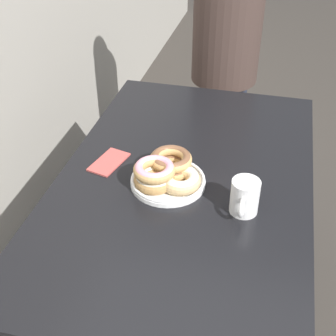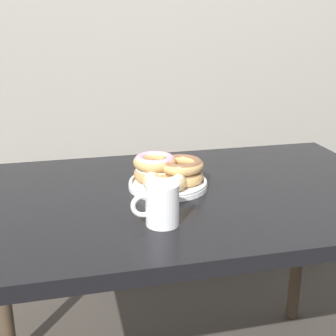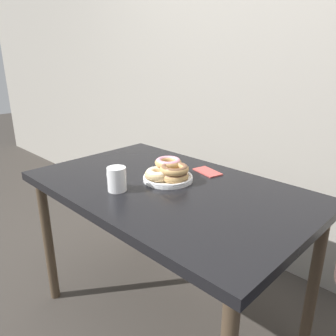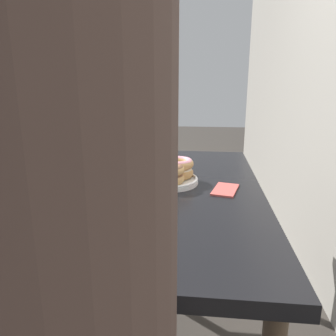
{
  "view_description": "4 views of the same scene",
  "coord_description": "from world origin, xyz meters",
  "px_view_note": "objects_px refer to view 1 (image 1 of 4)",
  "views": [
    {
      "loc": [
        -1.14,
        0.06,
        1.63
      ],
      "look_at": [
        -0.04,
        0.33,
        0.81
      ],
      "focal_mm": 50.0,
      "sensor_mm": 36.0,
      "label": 1
    },
    {
      "loc": [
        -0.34,
        -0.91,
        1.24
      ],
      "look_at": [
        -0.04,
        0.33,
        0.81
      ],
      "focal_mm": 50.0,
      "sensor_mm": 36.0,
      "label": 2
    },
    {
      "loc": [
        0.95,
        -0.67,
        1.31
      ],
      "look_at": [
        -0.04,
        0.33,
        0.81
      ],
      "focal_mm": 35.0,
      "sensor_mm": 36.0,
      "label": 3
    },
    {
      "loc": [
        1.15,
        0.46,
        1.14
      ],
      "look_at": [
        -0.04,
        0.33,
        0.81
      ],
      "focal_mm": 35.0,
      "sensor_mm": 36.0,
      "label": 4
    }
  ],
  "objects_px": {
    "donut_plate": "(167,173)",
    "coffee_mug": "(245,197)",
    "person_figure": "(225,64)",
    "napkin": "(109,162)",
    "dining_table": "(184,197)"
  },
  "relations": [
    {
      "from": "donut_plate",
      "to": "coffee_mug",
      "type": "distance_m",
      "value": 0.25
    },
    {
      "from": "person_figure",
      "to": "napkin",
      "type": "height_order",
      "value": "person_figure"
    },
    {
      "from": "dining_table",
      "to": "coffee_mug",
      "type": "relative_size",
      "value": 10.85
    },
    {
      "from": "dining_table",
      "to": "napkin",
      "type": "bearing_deg",
      "value": 84.74
    },
    {
      "from": "donut_plate",
      "to": "napkin",
      "type": "distance_m",
      "value": 0.22
    },
    {
      "from": "coffee_mug",
      "to": "person_figure",
      "type": "relative_size",
      "value": 0.08
    },
    {
      "from": "coffee_mug",
      "to": "person_figure",
      "type": "bearing_deg",
      "value": 10.9
    },
    {
      "from": "napkin",
      "to": "person_figure",
      "type": "bearing_deg",
      "value": -16.4
    },
    {
      "from": "person_figure",
      "to": "napkin",
      "type": "distance_m",
      "value": 0.91
    },
    {
      "from": "donut_plate",
      "to": "dining_table",
      "type": "bearing_deg",
      "value": -49.18
    },
    {
      "from": "coffee_mug",
      "to": "napkin",
      "type": "relative_size",
      "value": 0.74
    },
    {
      "from": "donut_plate",
      "to": "person_figure",
      "type": "distance_m",
      "value": 0.94
    },
    {
      "from": "dining_table",
      "to": "donut_plate",
      "type": "xyz_separation_m",
      "value": [
        -0.04,
        0.05,
        0.12
      ]
    },
    {
      "from": "dining_table",
      "to": "person_figure",
      "type": "relative_size",
      "value": 0.87
    },
    {
      "from": "person_figure",
      "to": "dining_table",
      "type": "bearing_deg",
      "value": 179.99
    }
  ]
}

